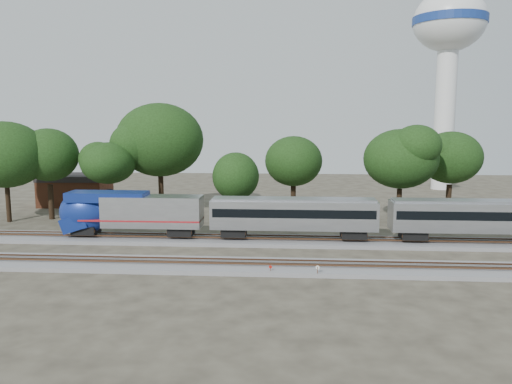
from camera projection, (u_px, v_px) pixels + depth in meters
ground at (229, 256)px, 49.96m from camera, size 160.00×160.00×0.00m
track_far at (236, 240)px, 55.85m from camera, size 160.00×5.00×0.73m
track_near at (224, 266)px, 45.98m from camera, size 160.00×5.00×0.73m
train at (478, 216)px, 53.65m from camera, size 94.68×3.27×4.82m
switch_stand_red at (270, 269)px, 43.70m from camera, size 0.29×0.11×0.92m
switch_stand_white at (318, 270)px, 42.98m from camera, size 0.35×0.13×1.10m
switch_lever at (278, 274)px, 43.80m from camera, size 0.53×0.36×0.30m
water_tower at (448, 43)px, 95.66m from camera, size 13.81×13.81×38.22m
brick_building at (76, 190)px, 80.38m from camera, size 10.66×7.78×4.95m
tree_0 at (5, 155)px, 65.87m from camera, size 9.19×9.19×12.95m
tree_1 at (48, 155)px, 67.79m from camera, size 9.03×9.03×12.73m
tree_2 at (108, 163)px, 67.50m from camera, size 7.93×7.93×11.18m
tree_3 at (160, 140)px, 71.39m from camera, size 10.93×10.93×15.41m
tree_4 at (236, 176)px, 64.39m from camera, size 6.49×6.49×9.14m
tree_5 at (294, 161)px, 71.59m from camera, size 7.86×7.86×11.08m
tree_6 at (401, 159)px, 64.79m from camera, size 8.71×8.71×12.28m
tree_7 at (451, 158)px, 70.24m from camera, size 8.48×8.48×11.96m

